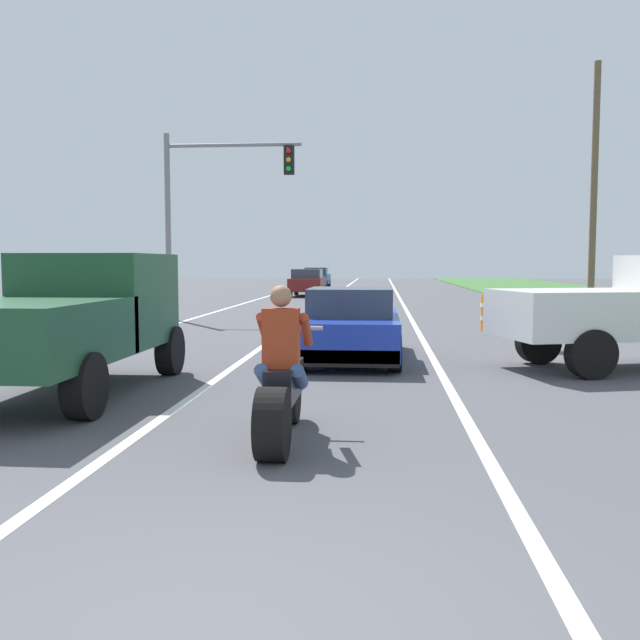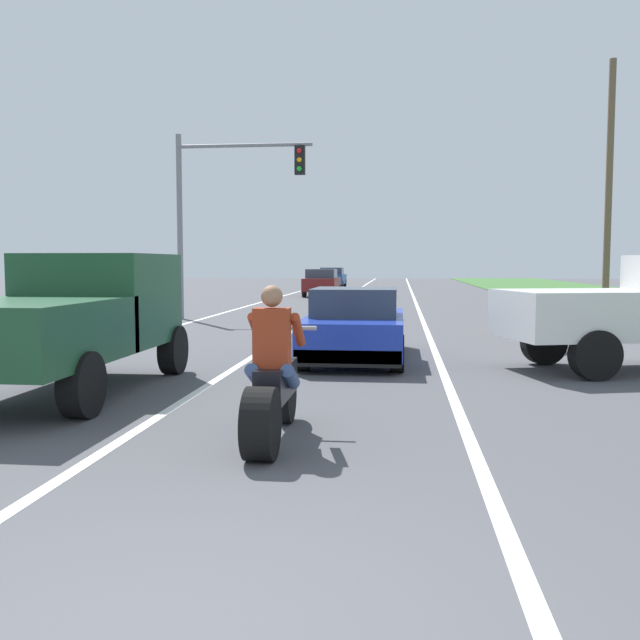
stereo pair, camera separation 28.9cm
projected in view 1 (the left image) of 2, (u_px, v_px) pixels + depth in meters
name	position (u px, v px, depth m)	size (l,w,h in m)	color
lane_stripe_left_solid	(196.00, 317.00, 23.52)	(0.14, 120.00, 0.01)	white
lane_stripe_right_solid	(411.00, 319.00, 22.91)	(0.14, 120.00, 0.01)	white
lane_stripe_centre_dashed	(302.00, 318.00, 23.21)	(0.14, 120.00, 0.01)	white
motorcycle_with_rider	(281.00, 387.00, 7.06)	(0.70, 2.21, 1.62)	black
sports_car_blue	(351.00, 326.00, 13.35)	(1.84, 4.30, 1.37)	#1E38B2
pickup_truck_left_lane_dark_green	(72.00, 315.00, 9.81)	(2.02, 4.80, 1.98)	#1E4C2D
traffic_light_mast_near	(209.00, 196.00, 22.49)	(4.47, 0.34, 6.00)	gray
utility_pole_roadside	(594.00, 189.00, 24.81)	(0.24, 0.24, 8.91)	brown
construction_barrel_nearest	(538.00, 326.00, 14.79)	(0.58, 0.58, 1.00)	orange
construction_barrel_mid	(491.00, 313.00, 18.80)	(0.58, 0.58, 1.00)	orange
distant_car_far_ahead	(307.00, 282.00, 38.62)	(1.80, 4.00, 1.50)	maroon
distant_car_further_ahead	(317.00, 278.00, 50.96)	(1.80, 4.00, 1.50)	#194C8C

